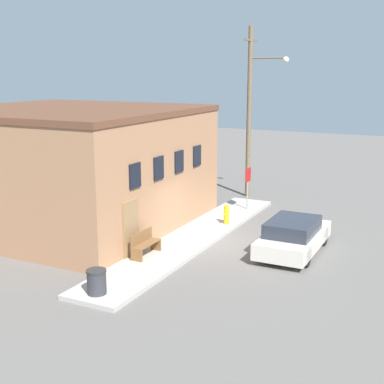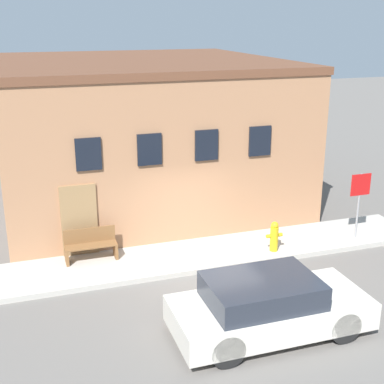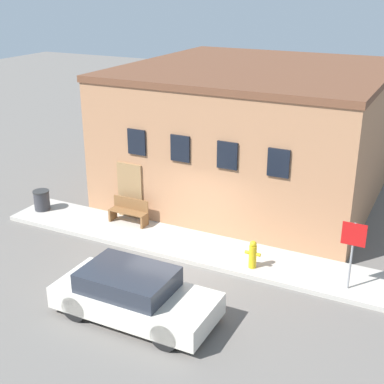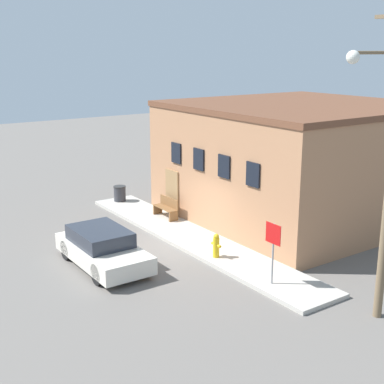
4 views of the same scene
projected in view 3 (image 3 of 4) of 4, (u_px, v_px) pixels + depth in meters
ground_plane at (179, 262)px, 16.79m from camera, size 80.00×80.00×0.00m
sidewalk at (193, 246)px, 17.60m from camera, size 14.09×2.03×0.15m
brick_building at (256, 130)px, 21.71m from camera, size 9.81×10.09×5.15m
fire_hydrant at (253, 254)px, 16.02m from camera, size 0.49×0.23×0.89m
stop_sign at (353, 243)px, 14.56m from camera, size 0.66×0.06×2.02m
bench at (129, 211)px, 19.03m from camera, size 1.42×0.44×0.89m
trash_bin at (42, 200)px, 20.14m from camera, size 0.61×0.61×0.76m
parked_car at (134, 295)px, 13.85m from camera, size 4.29×1.88×1.32m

